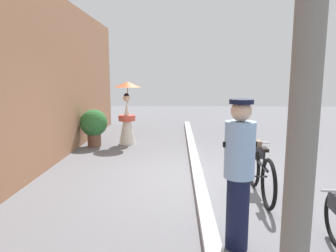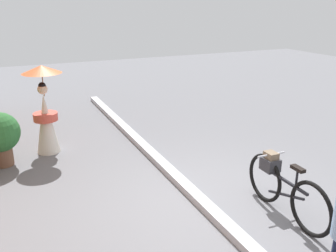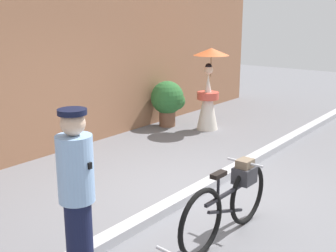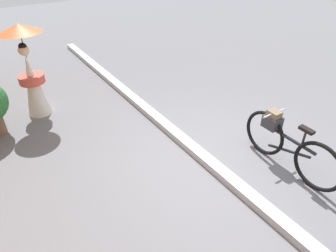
{
  "view_description": "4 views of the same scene",
  "coord_description": "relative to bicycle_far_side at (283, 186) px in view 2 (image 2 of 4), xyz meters",
  "views": [
    {
      "loc": [
        -5.79,
        0.41,
        1.98
      ],
      "look_at": [
        0.27,
        0.59,
        1.01
      ],
      "focal_mm": 33.28,
      "sensor_mm": 36.0,
      "label": 1
    },
    {
      "loc": [
        -4.43,
        2.57,
        3.04
      ],
      "look_at": [
        0.36,
        0.39,
        1.24
      ],
      "focal_mm": 39.36,
      "sensor_mm": 36.0,
      "label": 2
    },
    {
      "loc": [
        -4.79,
        -3.26,
        2.55
      ],
      "look_at": [
        0.02,
        0.52,
        0.95
      ],
      "focal_mm": 45.92,
      "sensor_mm": 36.0,
      "label": 3
    },
    {
      "loc": [
        -2.72,
        2.57,
        3.18
      ],
      "look_at": [
        0.15,
        0.66,
        0.89
      ],
      "focal_mm": 31.06,
      "sensor_mm": 36.0,
      "label": 4
    }
  ],
  "objects": [
    {
      "name": "ground_plane",
      "position": [
        0.73,
        0.97,
        -0.45
      ],
      "size": [
        30.0,
        30.0,
        0.0
      ],
      "primitive_type": "plane",
      "color": "slate"
    },
    {
      "name": "bicycle_far_side",
      "position": [
        0.0,
        0.0,
        0.0
      ],
      "size": [
        1.77,
        0.48,
        0.87
      ],
      "color": "black",
      "rests_on": "ground_plane"
    },
    {
      "name": "potted_plant_by_door",
      "position": [
        3.61,
        3.73,
        0.16
      ],
      "size": [
        0.78,
        0.77,
        1.06
      ],
      "color": "brown",
      "rests_on": "ground_plane"
    },
    {
      "name": "sidewalk_curb",
      "position": [
        0.73,
        0.97,
        -0.39
      ],
      "size": [
        14.0,
        0.2,
        0.12
      ],
      "primitive_type": "cube",
      "color": "#B2B2B7",
      "rests_on": "ground_plane"
    },
    {
      "name": "person_with_parasol",
      "position": [
        3.93,
        2.84,
        0.46
      ],
      "size": [
        0.79,
        0.79,
        1.83
      ],
      "color": "silver",
      "rests_on": "ground_plane"
    }
  ]
}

